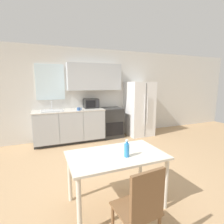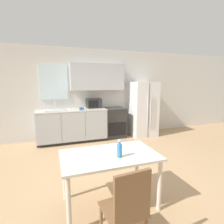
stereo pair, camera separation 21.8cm
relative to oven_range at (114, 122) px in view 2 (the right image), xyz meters
name	(u,v)px [view 2 (the right image)]	position (x,y,z in m)	size (l,w,h in m)	color
ground_plane	(103,171)	(-0.94, -1.99, -0.46)	(12.00, 12.00, 0.00)	tan
wall_back	(84,91)	(-0.88, 0.29, 0.98)	(12.00, 0.38, 2.70)	silver
kitchen_counter	(72,125)	(-1.29, -0.02, 0.01)	(1.95, 0.65, 0.93)	#333333
oven_range	(114,122)	(0.00, 0.00, 0.00)	(0.63, 0.60, 0.92)	#2D2D2D
refrigerator	(142,109)	(0.93, -0.10, 0.40)	(0.78, 0.82, 1.72)	white
kitchen_sink	(55,110)	(-1.73, -0.01, 0.49)	(0.57, 0.45, 0.26)	#B7BABC
microwave	(94,103)	(-0.61, 0.11, 0.62)	(0.43, 0.31, 0.28)	#282828
coffee_mug	(81,109)	(-1.05, -0.21, 0.52)	(0.13, 0.09, 0.08)	#335999
dining_table	(110,161)	(-1.11, -2.92, 0.19)	(1.29, 0.77, 0.74)	beige
dining_chair_near	(128,207)	(-1.18, -3.68, 0.08)	(0.43, 0.43, 0.93)	brown
drink_bottle	(119,150)	(-1.02, -3.04, 0.38)	(0.07, 0.07, 0.23)	#338CD8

